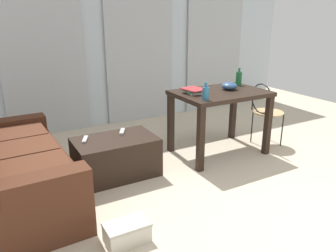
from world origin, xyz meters
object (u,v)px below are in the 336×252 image
object	(u,v)px
tv_remote_primary	(122,131)
shoebox	(127,232)
bowl	(229,86)
couch	(14,170)
craft_table	(220,102)
wire_chair	(265,107)
coffee_table	(116,157)
bottle_near	(239,78)
bottle_far	(206,93)
book_stack	(194,91)
tv_remote_secondary	(85,139)

from	to	relation	value
tv_remote_primary	shoebox	bearing A→B (deg)	-82.77
bowl	couch	bearing A→B (deg)	-178.81
craft_table	wire_chair	bearing A→B (deg)	-6.76
couch	coffee_table	bearing A→B (deg)	3.29
craft_table	bottle_near	world-z (taller)	bottle_near
coffee_table	bottle_near	size ratio (longest dim) A/B	3.85
coffee_table	bottle_far	xyz separation A→B (m)	(0.95, -0.29, 0.66)
book_stack	tv_remote_secondary	world-z (taller)	book_stack
couch	bottle_far	world-z (taller)	bottle_far
wire_chair	tv_remote_secondary	xyz separation A→B (m)	(-2.34, 0.22, -0.09)
bottle_near	shoebox	xyz separation A→B (m)	(-2.12, -1.25, -0.81)
bottle_near	bottle_far	distance (m)	0.95
bottle_near	shoebox	distance (m)	2.60
bottle_near	bottle_far	world-z (taller)	bottle_near
tv_remote_primary	couch	bearing A→B (deg)	-142.23
couch	coffee_table	xyz separation A→B (m)	(1.00, 0.06, -0.11)
coffee_table	tv_remote_primary	world-z (taller)	tv_remote_primary
wire_chair	tv_remote_secondary	distance (m)	2.35
craft_table	tv_remote_primary	xyz separation A→B (m)	(-1.22, 0.17, -0.23)
couch	tv_remote_secondary	distance (m)	0.74
wire_chair	bottle_far	xyz separation A→B (m)	(-1.09, -0.18, 0.35)
couch	tv_remote_primary	world-z (taller)	couch
craft_table	wire_chair	distance (m)	0.71
bottle_near	tv_remote_primary	size ratio (longest dim) A/B	1.27
shoebox	bowl	bearing A→B (deg)	30.83
bottle_far	tv_remote_secondary	bearing A→B (deg)	162.30
craft_table	book_stack	size ratio (longest dim) A/B	3.79
book_stack	coffee_table	bearing A→B (deg)	-177.99
wire_chair	bottle_far	distance (m)	1.16
coffee_table	tv_remote_secondary	distance (m)	0.38
bottle_far	bowl	distance (m)	0.63
bowl	shoebox	size ratio (longest dim) A/B	0.57
tv_remote_primary	craft_table	bearing A→B (deg)	19.94
coffee_table	bottle_near	world-z (taller)	bottle_near
tv_remote_secondary	shoebox	distance (m)	1.26
couch	book_stack	xyz separation A→B (m)	(2.02, 0.09, 0.51)
bottle_near	tv_remote_primary	bearing A→B (deg)	-179.76
book_stack	shoebox	distance (m)	1.92
craft_table	tv_remote_primary	bearing A→B (deg)	171.98
wire_chair	bowl	distance (m)	0.63
bowl	shoebox	world-z (taller)	bowl
wire_chair	bottle_far	size ratio (longest dim) A/B	4.38
couch	bottle_near	xyz separation A→B (m)	(2.80, 0.20, 0.57)
wire_chair	bottle_near	bearing A→B (deg)	134.38
craft_table	shoebox	bearing A→B (deg)	-147.54
bottle_far	craft_table	bearing A→B (deg)	32.63
wire_chair	bottle_near	world-z (taller)	bottle_near
couch	wire_chair	world-z (taller)	wire_chair
couch	bottle_far	bearing A→B (deg)	-6.85
bottle_far	shoebox	size ratio (longest dim) A/B	0.56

